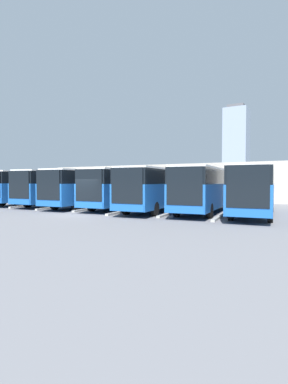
{
  "coord_description": "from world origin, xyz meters",
  "views": [
    {
      "loc": [
        -14.23,
        16.17,
        2.36
      ],
      "look_at": [
        -2.13,
        -5.32,
        1.47
      ],
      "focal_mm": 28.0,
      "sensor_mm": 36.0,
      "label": 1
    }
  ],
  "objects": [
    {
      "name": "bus_5",
      "position": [
        7.17,
        -5.35,
        1.86
      ],
      "size": [
        3.52,
        10.88,
        3.34
      ],
      "rotation": [
        0.0,
        0.0,
        0.1
      ],
      "color": "#19519E",
      "rests_on": "ground_plane"
    },
    {
      "name": "curb_divider_2",
      "position": [
        -1.79,
        -3.3,
        0.07
      ],
      "size": [
        0.86,
        6.27,
        0.15
      ],
      "primitive_type": "cube",
      "rotation": [
        0.0,
        0.0,
        0.1
      ],
      "color": "#9E9E99",
      "rests_on": "ground_plane"
    },
    {
      "name": "ground_plane",
      "position": [
        0.0,
        0.0,
        0.0
      ],
      "size": [
        600.0,
        600.0,
        0.0
      ],
      "primitive_type": "plane",
      "color": "slate"
    },
    {
      "name": "bus_4",
      "position": [
        3.58,
        -5.12,
        1.86
      ],
      "size": [
        3.52,
        10.88,
        3.34
      ],
      "rotation": [
        0.0,
        0.0,
        0.1
      ],
      "color": "#19519E",
      "rests_on": "ground_plane"
    },
    {
      "name": "bus_0",
      "position": [
        -10.76,
        -5.36,
        1.86
      ],
      "size": [
        3.52,
        10.88,
        3.34
      ],
      "rotation": [
        0.0,
        0.0,
        0.1
      ],
      "color": "#19519E",
      "rests_on": "ground_plane"
    },
    {
      "name": "station_building",
      "position": [
        0.0,
        -23.41,
        2.27
      ],
      "size": [
        40.45,
        14.19,
        4.49
      ],
      "color": "#A8A399",
      "rests_on": "ground_plane"
    },
    {
      "name": "curb_divider_1",
      "position": [
        -5.38,
        -3.93,
        0.07
      ],
      "size": [
        0.86,
        6.27,
        0.15
      ],
      "primitive_type": "cube",
      "rotation": [
        0.0,
        0.0,
        0.1
      ],
      "color": "#9E9E99",
      "rests_on": "ground_plane"
    },
    {
      "name": "curb_divider_3",
      "position": [
        1.79,
        -3.93,
        0.07
      ],
      "size": [
        0.86,
        6.27,
        0.15
      ],
      "primitive_type": "cube",
      "rotation": [
        0.0,
        0.0,
        0.1
      ],
      "color": "#9E9E99",
      "rests_on": "ground_plane"
    },
    {
      "name": "curb_divider_4",
      "position": [
        5.38,
        -3.55,
        0.07
      ],
      "size": [
        0.86,
        6.27,
        0.15
      ],
      "primitive_type": "cube",
      "rotation": [
        0.0,
        0.0,
        0.1
      ],
      "color": "#9E9E99",
      "rests_on": "ground_plane"
    },
    {
      "name": "curb_divider_5",
      "position": [
        8.97,
        -3.77,
        0.07
      ],
      "size": [
        0.86,
        6.27,
        0.15
      ],
      "primitive_type": "cube",
      "rotation": [
        0.0,
        0.0,
        0.1
      ],
      "color": "#9E9E99",
      "rests_on": "ground_plane"
    },
    {
      "name": "bus_2",
      "position": [
        -3.59,
        -4.88,
        1.86
      ],
      "size": [
        3.52,
        10.88,
        3.34
      ],
      "rotation": [
        0.0,
        0.0,
        0.1
      ],
      "color": "#19519E",
      "rests_on": "ground_plane"
    },
    {
      "name": "bus_1",
      "position": [
        -7.18,
        -5.51,
        1.86
      ],
      "size": [
        3.52,
        10.88,
        3.34
      ],
      "rotation": [
        0.0,
        0.0,
        0.1
      ],
      "color": "#19519E",
      "rests_on": "ground_plane"
    },
    {
      "name": "bus_6",
      "position": [
        10.76,
        -5.32,
        1.86
      ],
      "size": [
        3.52,
        10.88,
        3.34
      ],
      "rotation": [
        0.0,
        0.0,
        0.1
      ],
      "color": "#19519E",
      "rests_on": "ground_plane"
    },
    {
      "name": "bus_3",
      "position": [
        -0.0,
        -5.51,
        1.86
      ],
      "size": [
        3.52,
        10.88,
        3.34
      ],
      "rotation": [
        0.0,
        0.0,
        0.1
      ],
      "color": "#19519E",
      "rests_on": "ground_plane"
    },
    {
      "name": "office_tower",
      "position": [
        33.44,
        -202.69,
        27.52
      ],
      "size": [
        16.05,
        16.05,
        56.24
      ],
      "color": "#7F8EA3",
      "rests_on": "ground_plane"
    },
    {
      "name": "curb_divider_0",
      "position": [
        -8.97,
        -3.78,
        0.07
      ],
      "size": [
        0.86,
        6.27,
        0.15
      ],
      "primitive_type": "cube",
      "rotation": [
        0.0,
        0.0,
        0.1
      ],
      "color": "#9E9E99",
      "rests_on": "ground_plane"
    }
  ]
}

